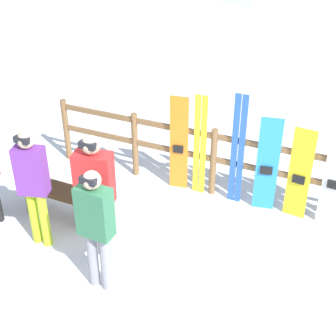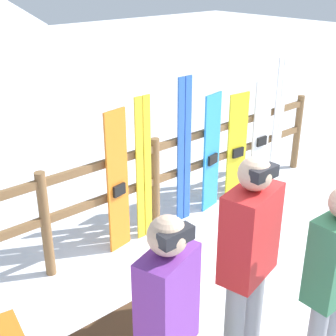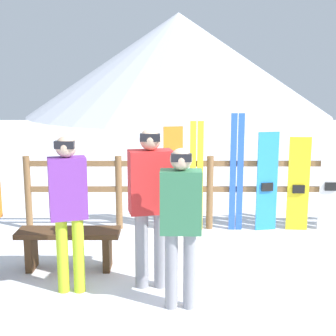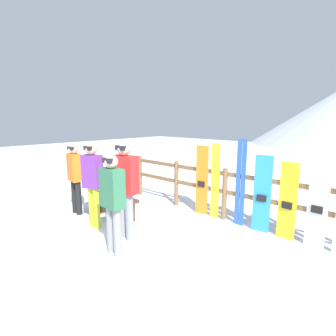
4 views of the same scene
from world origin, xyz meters
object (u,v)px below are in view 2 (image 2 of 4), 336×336
person_purple (168,322)px  ski_pair_yellow (144,170)px  snowboard_white (261,136)px  snowboard_orange (118,183)px  snowboard_yellow (237,147)px  ski_pair_blue (184,152)px  person_plaid_green (333,277)px  snowboard_blue (212,153)px  ski_pair_white (278,121)px  person_red (249,255)px

person_purple → ski_pair_yellow: bearing=55.0°
person_purple → snowboard_white: (3.39, 2.05, -0.25)m
ski_pair_yellow → snowboard_white: 1.96m
snowboard_orange → snowboard_yellow: (1.83, -0.00, -0.08)m
person_purple → snowboard_white: size_ratio=1.12×
ski_pair_blue → person_plaid_green: bearing=-110.1°
snowboard_orange → snowboard_blue: size_ratio=1.05×
person_plaid_green → snowboard_yellow: bearing=53.3°
ski_pair_white → ski_pair_yellow: bearing=180.0°
ski_pair_blue → ski_pair_white: size_ratio=1.00×
ski_pair_white → snowboard_yellow: bearing=-179.8°
snowboard_orange → ski_pair_yellow: (0.34, 0.00, 0.04)m
snowboard_yellow → snowboard_white: size_ratio=0.94×
snowboard_orange → snowboard_white: size_ratio=1.04×
person_plaid_green → snowboard_white: 3.29m
snowboard_blue → snowboard_yellow: 0.46m
person_purple → ski_pair_yellow: 2.51m
ski_pair_blue → snowboard_orange: bearing=-179.8°
snowboard_orange → ski_pair_yellow: ski_pair_yellow is taller
ski_pair_yellow → person_purple: bearing=-125.0°
snowboard_yellow → snowboard_white: snowboard_white is taller
snowboard_orange → snowboard_white: snowboard_orange is taller
ski_pair_yellow → snowboard_blue: bearing=-0.2°
person_plaid_green → snowboard_blue: 2.75m
ski_pair_blue → snowboard_white: ski_pair_blue is taller
person_purple → snowboard_yellow: (2.93, 2.05, -0.29)m
snowboard_orange → person_plaid_green: bearing=-88.9°
snowboard_orange → ski_pair_white: 2.66m
snowboard_orange → snowboard_blue: 1.38m
ski_pair_white → person_purple: bearing=-151.4°
snowboard_orange → snowboard_yellow: size_ratio=1.11×
person_red → person_plaid_green: person_red is taller
ski_pair_blue → snowboard_blue: ski_pair_blue is taller
snowboard_yellow → ski_pair_white: bearing=0.2°
person_plaid_green → ski_pair_yellow: (0.29, 2.40, -0.12)m
snowboard_white → snowboard_orange: bearing=180.0°
person_plaid_green → ski_pair_yellow: 2.42m
person_purple → snowboard_orange: bearing=61.9°
snowboard_orange → ski_pair_white: bearing=0.1°
person_plaid_green → snowboard_yellow: 3.00m
snowboard_yellow → snowboard_white: bearing=0.0°
person_red → snowboard_yellow: bearing=42.7°
snowboard_blue → snowboard_yellow: (0.46, -0.00, -0.04)m
person_plaid_green → snowboard_yellow: person_plaid_green is taller
ski_pair_yellow → snowboard_blue: 1.04m
person_purple → snowboard_white: 3.97m
snowboard_yellow → ski_pair_white: ski_pair_white is taller
person_purple → person_plaid_green: size_ratio=1.05×
ski_pair_blue → ski_pair_white: ski_pair_blue is taller
snowboard_orange → snowboard_blue: (1.37, -0.00, -0.04)m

